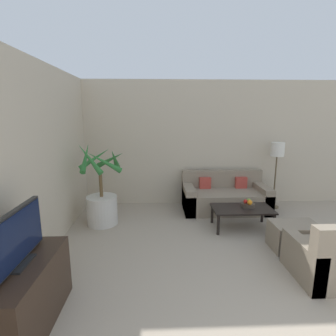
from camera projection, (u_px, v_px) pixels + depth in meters
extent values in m
cube|color=beige|center=(231.00, 143.00, 5.79)|extent=(7.98, 0.06, 2.70)
cube|color=beige|center=(11.00, 173.00, 2.85)|extent=(0.06, 7.29, 2.70)
cube|color=#332319|center=(23.00, 297.00, 2.42)|extent=(0.51, 1.11, 0.65)
cube|color=black|center=(18.00, 264.00, 2.35)|extent=(0.18, 0.31, 0.02)
cube|color=black|center=(15.00, 238.00, 2.30)|extent=(0.05, 0.89, 0.49)
cube|color=#0F1938|center=(18.00, 238.00, 2.30)|extent=(0.01, 0.85, 0.45)
cylinder|color=beige|center=(102.00, 210.00, 4.78)|extent=(0.55, 0.55, 0.52)
cylinder|color=brown|center=(101.00, 183.00, 4.68)|extent=(0.06, 0.06, 0.50)
cone|color=#2D7533|center=(115.00, 159.00, 4.60)|extent=(0.10, 0.59, 0.45)
cone|color=#2D7533|center=(111.00, 159.00, 4.86)|extent=(0.59, 0.40, 0.37)
cone|color=#2D7533|center=(95.00, 158.00, 4.83)|extent=(0.58, 0.39, 0.41)
cone|color=#2D7533|center=(86.00, 158.00, 4.58)|extent=(0.10, 0.55, 0.51)
cone|color=#2D7533|center=(90.00, 159.00, 4.38)|extent=(0.51, 0.35, 0.52)
cone|color=#2D7533|center=(105.00, 162.00, 4.37)|extent=(0.57, 0.39, 0.44)
cube|color=gray|center=(225.00, 201.00, 5.47)|extent=(1.74, 0.86, 0.42)
cube|color=gray|center=(222.00, 178.00, 5.74)|extent=(1.74, 0.16, 0.37)
cube|color=gray|center=(189.00, 198.00, 5.43)|extent=(0.20, 0.86, 0.54)
cube|color=gray|center=(261.00, 198.00, 5.49)|extent=(0.20, 0.86, 0.54)
cube|color=#B23D33|center=(205.00, 183.00, 5.62)|extent=(0.24, 0.12, 0.24)
cube|color=#B23D33|center=(241.00, 183.00, 5.65)|extent=(0.24, 0.12, 0.24)
cylinder|color=brown|center=(273.00, 207.00, 5.69)|extent=(0.24, 0.24, 0.03)
cylinder|color=brown|center=(275.00, 182.00, 5.58)|extent=(0.03, 0.03, 1.10)
cylinder|color=silver|center=(278.00, 149.00, 5.44)|extent=(0.28, 0.28, 0.28)
cylinder|color=black|center=(218.00, 225.00, 4.36)|extent=(0.05, 0.05, 0.34)
cylinder|color=black|center=(274.00, 224.00, 4.40)|extent=(0.05, 0.05, 0.34)
cylinder|color=black|center=(212.00, 214.00, 4.85)|extent=(0.05, 0.05, 0.34)
cylinder|color=black|center=(262.00, 213.00, 4.88)|extent=(0.05, 0.05, 0.34)
cube|color=black|center=(242.00, 209.00, 4.58)|extent=(1.03, 0.59, 0.03)
cylinder|color=#42382D|center=(248.00, 205.00, 4.64)|extent=(0.24, 0.24, 0.06)
sphere|color=red|center=(246.00, 201.00, 4.63)|extent=(0.07, 0.07, 0.07)
sphere|color=olive|center=(249.00, 201.00, 4.68)|extent=(0.08, 0.08, 0.08)
sphere|color=orange|center=(250.00, 202.00, 4.56)|extent=(0.09, 0.09, 0.09)
cube|color=gray|center=(328.00, 263.00, 3.21)|extent=(0.82, 0.77, 0.39)
cube|color=gray|center=(302.00, 260.00, 3.19)|extent=(0.16, 0.77, 0.49)
cube|color=gray|center=(294.00, 236.00, 3.89)|extent=(0.67, 0.45, 0.40)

